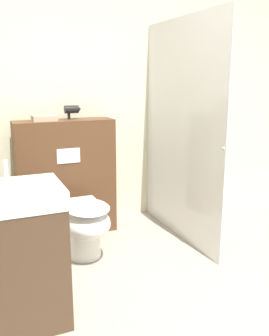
% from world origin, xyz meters
% --- Properties ---
extents(ground_plane, '(12.00, 12.00, 0.00)m').
position_xyz_m(ground_plane, '(0.00, 0.00, 0.00)').
color(ground_plane, '#9E9384').
extents(wall_back, '(8.00, 0.06, 2.50)m').
position_xyz_m(wall_back, '(0.00, 1.97, 1.25)').
color(wall_back, beige).
rests_on(wall_back, ground_plane).
extents(partition_panel, '(0.96, 0.30, 1.16)m').
position_xyz_m(partition_panel, '(-0.36, 1.70, 0.58)').
color(partition_panel, '#51331E').
rests_on(partition_panel, ground_plane).
extents(shower_glass, '(0.04, 1.45, 2.09)m').
position_xyz_m(shower_glass, '(0.65, 1.22, 1.05)').
color(shower_glass, silver).
rests_on(shower_glass, ground_plane).
extents(toilet, '(0.39, 0.63, 0.50)m').
position_xyz_m(toilet, '(-0.35, 1.07, 0.31)').
color(toilet, white).
rests_on(toilet, ground_plane).
extents(sink_vanity, '(0.62, 0.48, 1.06)m').
position_xyz_m(sink_vanity, '(-1.00, 0.39, 0.46)').
color(sink_vanity, '#473323').
rests_on(sink_vanity, ground_plane).
extents(hair_drier, '(0.16, 0.08, 0.13)m').
position_xyz_m(hair_drier, '(-0.26, 1.74, 1.25)').
color(hair_drier, black).
rests_on(hair_drier, partition_panel).
extents(folded_towel, '(0.23, 0.19, 0.05)m').
position_xyz_m(folded_towel, '(-0.54, 1.71, 1.18)').
color(folded_towel, tan).
rests_on(folded_towel, partition_panel).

